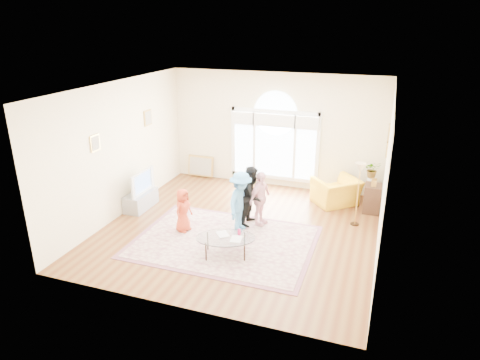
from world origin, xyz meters
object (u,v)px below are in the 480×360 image
(television, at_px, (140,182))
(armchair, at_px, (336,192))
(tv_console, at_px, (141,200))
(area_rug, at_px, (224,241))
(coffee_table, at_px, (226,238))

(television, distance_m, armchair, 5.00)
(tv_console, height_order, armchair, armchair)
(area_rug, distance_m, coffee_table, 0.69)
(tv_console, bearing_deg, area_rug, -20.26)
(area_rug, relative_size, television, 3.63)
(area_rug, height_order, armchair, armchair)
(television, relative_size, armchair, 0.93)
(coffee_table, distance_m, armchair, 3.80)
(area_rug, relative_size, coffee_table, 2.62)
(area_rug, xyz_separation_m, television, (-2.63, 0.98, 0.70))
(area_rug, xyz_separation_m, coffee_table, (0.24, -0.52, 0.39))
(television, bearing_deg, coffee_table, -27.54)
(television, xyz_separation_m, coffee_table, (2.87, -1.50, -0.30))
(area_rug, bearing_deg, coffee_table, -65.51)
(area_rug, height_order, coffee_table, coffee_table)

